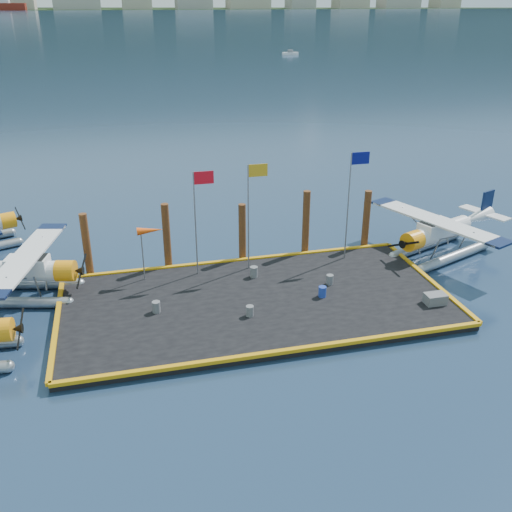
# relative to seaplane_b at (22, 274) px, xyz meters

# --- Properties ---
(ground) EXTENTS (4000.00, 4000.00, 0.00)m
(ground) POSITION_rel_seaplane_b_xyz_m (11.87, -3.90, -1.45)
(ground) COLOR #172945
(ground) RESTS_ON ground
(dock) EXTENTS (20.00, 10.00, 0.40)m
(dock) POSITION_rel_seaplane_b_xyz_m (11.87, -3.90, -1.25)
(dock) COLOR black
(dock) RESTS_ON ground
(dock_bumpers) EXTENTS (20.25, 10.25, 0.18)m
(dock_bumpers) POSITION_rel_seaplane_b_xyz_m (11.87, -3.90, -0.96)
(dock_bumpers) COLOR #CD8D0C
(dock_bumpers) RESTS_ON dock
(far_backdrop) EXTENTS (3050.00, 2050.00, 810.00)m
(far_backdrop) POSITION_rel_seaplane_b_xyz_m (251.78, 1733.62, 8.00)
(far_backdrop) COLOR black
(far_backdrop) RESTS_ON ground
(seaplane_b) EXTENTS (8.68, 9.39, 3.33)m
(seaplane_b) POSITION_rel_seaplane_b_xyz_m (0.00, 0.00, 0.00)
(seaplane_b) COLOR gray
(seaplane_b) RESTS_ON ground
(seaplane_d) EXTENTS (8.87, 9.38, 3.40)m
(seaplane_d) POSITION_rel_seaplane_b_xyz_m (24.35, -0.46, 0.03)
(seaplane_d) COLOR gray
(seaplane_d) RESTS_ON ground
(drum_0) EXTENTS (0.42, 0.42, 0.59)m
(drum_0) POSITION_rel_seaplane_b_xyz_m (6.69, -3.97, -0.76)
(drum_0) COLOR #5D5D62
(drum_0) RESTS_ON dock
(drum_2) EXTENTS (0.41, 0.41, 0.58)m
(drum_2) POSITION_rel_seaplane_b_xyz_m (15.35, -4.45, -0.76)
(drum_2) COLOR #1C369C
(drum_2) RESTS_ON dock
(drum_3) EXTENTS (0.39, 0.39, 0.55)m
(drum_3) POSITION_rel_seaplane_b_xyz_m (11.16, -5.47, -0.78)
(drum_3) COLOR #5D5D62
(drum_3) RESTS_ON dock
(drum_4) EXTENTS (0.39, 0.39, 0.55)m
(drum_4) POSITION_rel_seaplane_b_xyz_m (16.24, -3.18, -0.78)
(drum_4) COLOR #5D5D62
(drum_4) RESTS_ON dock
(drum_5) EXTENTS (0.44, 0.44, 0.62)m
(drum_5) POSITION_rel_seaplane_b_xyz_m (12.40, -1.29, -0.74)
(drum_5) COLOR #5D5D62
(drum_5) RESTS_ON dock
(crate) EXTENTS (1.08, 0.72, 0.54)m
(crate) POSITION_rel_seaplane_b_xyz_m (20.76, -6.55, -0.78)
(crate) COLOR #5D5D62
(crate) RESTS_ON dock
(flagpole_red) EXTENTS (1.14, 0.08, 6.00)m
(flagpole_red) POSITION_rel_seaplane_b_xyz_m (9.58, -0.10, 2.94)
(flagpole_red) COLOR gray
(flagpole_red) RESTS_ON dock
(flagpole_yellow) EXTENTS (1.14, 0.08, 6.20)m
(flagpole_yellow) POSITION_rel_seaplane_b_xyz_m (12.57, -0.10, 3.06)
(flagpole_yellow) COLOR gray
(flagpole_yellow) RESTS_ON dock
(flagpole_blue) EXTENTS (1.14, 0.08, 6.50)m
(flagpole_blue) POSITION_rel_seaplane_b_xyz_m (18.57, -0.10, 3.23)
(flagpole_blue) COLOR gray
(flagpole_blue) RESTS_ON dock
(windsock) EXTENTS (1.40, 0.44, 3.12)m
(windsock) POSITION_rel_seaplane_b_xyz_m (6.84, -0.10, 1.78)
(windsock) COLOR gray
(windsock) RESTS_ON dock
(piling_0) EXTENTS (0.44, 0.44, 4.00)m
(piling_0) POSITION_rel_seaplane_b_xyz_m (3.37, 1.50, 0.55)
(piling_0) COLOR #4B2315
(piling_0) RESTS_ON ground
(piling_1) EXTENTS (0.44, 0.44, 4.20)m
(piling_1) POSITION_rel_seaplane_b_xyz_m (7.87, 1.50, 0.65)
(piling_1) COLOR #4B2315
(piling_1) RESTS_ON ground
(piling_2) EXTENTS (0.44, 0.44, 3.80)m
(piling_2) POSITION_rel_seaplane_b_xyz_m (12.37, 1.50, 0.45)
(piling_2) COLOR #4B2315
(piling_2) RESTS_ON ground
(piling_3) EXTENTS (0.44, 0.44, 4.30)m
(piling_3) POSITION_rel_seaplane_b_xyz_m (16.37, 1.50, 0.70)
(piling_3) COLOR #4B2315
(piling_3) RESTS_ON ground
(piling_4) EXTENTS (0.44, 0.44, 4.00)m
(piling_4) POSITION_rel_seaplane_b_xyz_m (20.37, 1.50, 0.55)
(piling_4) COLOR #4B2315
(piling_4) RESTS_ON ground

